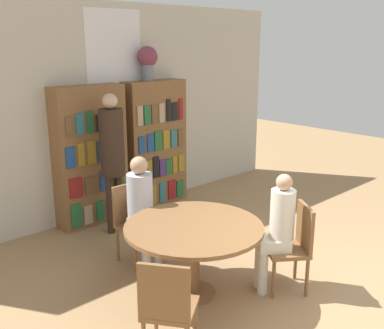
% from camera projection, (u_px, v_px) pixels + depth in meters
% --- Properties ---
extents(ground_plane, '(16.00, 16.00, 0.00)m').
position_uv_depth(ground_plane, '(347.00, 314.00, 4.21)').
color(ground_plane, '#9E7A51').
extents(wall_back, '(6.40, 0.07, 3.00)m').
position_uv_depth(wall_back, '(115.00, 110.00, 6.48)').
color(wall_back, beige).
rests_on(wall_back, ground_plane).
extents(bookshelf_left, '(1.00, 0.34, 1.91)m').
position_uv_depth(bookshelf_left, '(91.00, 156.00, 6.12)').
color(bookshelf_left, brown).
rests_on(bookshelf_left, ground_plane).
extents(bookshelf_right, '(1.00, 0.34, 1.91)m').
position_uv_depth(bookshelf_right, '(155.00, 144.00, 6.86)').
color(bookshelf_right, brown).
rests_on(bookshelf_right, ground_plane).
extents(flower_vase, '(0.30, 0.30, 0.49)m').
position_uv_depth(flower_vase, '(148.00, 60.00, 6.46)').
color(flower_vase, slate).
rests_on(flower_vase, bookshelf_right).
extents(reading_table, '(1.36, 1.36, 0.74)m').
position_uv_depth(reading_table, '(194.00, 235.00, 4.37)').
color(reading_table, brown).
rests_on(reading_table, ground_plane).
extents(chair_near_camera, '(0.56, 0.56, 0.90)m').
position_uv_depth(chair_near_camera, '(168.00, 306.00, 3.45)').
color(chair_near_camera, brown).
rests_on(chair_near_camera, ground_plane).
extents(chair_left_side, '(0.40, 0.40, 0.90)m').
position_uv_depth(chair_left_side, '(134.00, 219.00, 5.13)').
color(chair_left_side, brown).
rests_on(chair_left_side, ground_plane).
extents(chair_far_side, '(0.56, 0.56, 0.90)m').
position_uv_depth(chair_far_side, '(294.00, 243.00, 4.52)').
color(chair_far_side, brown).
rests_on(chair_far_side, ground_plane).
extents(seated_reader_left, '(0.29, 0.38, 1.27)m').
position_uv_depth(seated_reader_left, '(142.00, 204.00, 4.95)').
color(seated_reader_left, '#B2B7C6').
rests_on(seated_reader_left, ground_plane).
extents(seated_reader_right, '(0.40, 0.39, 1.23)m').
position_uv_depth(seated_reader_right, '(277.00, 227.00, 4.45)').
color(seated_reader_right, silver).
rests_on(seated_reader_right, ground_plane).
extents(librarian_standing, '(0.31, 0.58, 1.84)m').
position_uv_depth(librarian_standing, '(112.00, 149.00, 5.74)').
color(librarian_standing, '#332319').
rests_on(librarian_standing, ground_plane).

